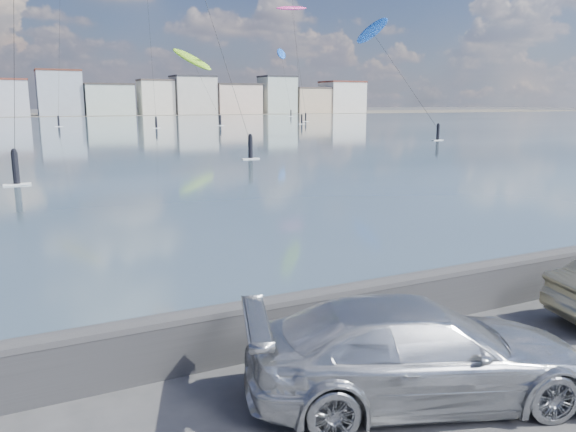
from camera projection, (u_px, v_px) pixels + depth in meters
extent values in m
plane|color=#333335|center=(351.00, 430.00, 7.75)|extent=(700.00, 700.00, 0.00)
cube|color=#2C4252|center=(37.00, 130.00, 88.20)|extent=(500.00, 177.00, 0.00)
cube|color=#4C473D|center=(22.00, 115.00, 183.61)|extent=(500.00, 60.00, 0.00)
cube|color=#28282B|center=(270.00, 330.00, 10.03)|extent=(400.00, 0.35, 0.90)
cylinder|color=#28282B|center=(270.00, 306.00, 9.94)|extent=(400.00, 0.36, 0.36)
cube|color=#9EA8B7|center=(60.00, 94.00, 174.69)|extent=(13.00, 10.00, 13.50)
cube|color=#562D23|center=(58.00, 70.00, 173.28)|extent=(13.26, 10.20, 0.60)
cube|color=#B7C6BC|center=(108.00, 100.00, 181.36)|extent=(15.00, 12.00, 9.50)
cube|color=#383330|center=(107.00, 84.00, 180.34)|extent=(15.30, 12.24, 0.60)
cube|color=silver|center=(156.00, 98.00, 187.90)|extent=(11.00, 9.00, 11.00)
cube|color=#4C423D|center=(155.00, 80.00, 186.74)|extent=(11.22, 9.18, 0.60)
cube|color=beige|center=(193.00, 96.00, 193.36)|extent=(14.00, 11.00, 12.50)
cube|color=#2D2D33|center=(193.00, 76.00, 192.05)|extent=(14.28, 11.22, 0.60)
cube|color=beige|center=(236.00, 100.00, 200.31)|extent=(16.00, 12.00, 10.00)
cube|color=#383330|center=(235.00, 84.00, 199.25)|extent=(16.32, 12.24, 0.60)
cube|color=#B7C6BC|center=(277.00, 96.00, 207.13)|extent=(12.00, 10.00, 13.00)
cube|color=#2D2D33|center=(277.00, 77.00, 205.77)|extent=(12.24, 10.20, 0.60)
cube|color=#CCB293|center=(309.00, 101.00, 213.37)|extent=(14.00, 11.00, 9.00)
cube|color=#4C423D|center=(310.00, 88.00, 212.40)|extent=(14.28, 11.22, 0.60)
cube|color=white|center=(342.00, 98.00, 219.38)|extent=(15.00, 12.00, 11.50)
cube|color=brown|center=(342.00, 82.00, 218.16)|extent=(15.30, 12.24, 0.60)
imported|color=silver|center=(418.00, 351.00, 8.46)|extent=(5.65, 3.69, 1.52)
ellipsoid|color=blue|center=(372.00, 31.00, 69.78)|extent=(3.27, 7.88, 2.95)
cube|color=white|center=(438.00, 140.00, 64.92)|extent=(1.40, 0.42, 0.08)
cylinder|color=black|center=(438.00, 132.00, 64.73)|extent=(0.36, 0.36, 1.70)
sphere|color=black|center=(438.00, 124.00, 64.55)|extent=(0.28, 0.28, 0.28)
cylinder|color=black|center=(404.00, 78.00, 67.22)|extent=(2.88, 9.92, 11.72)
cube|color=white|center=(251.00, 159.00, 43.89)|extent=(1.40, 0.42, 0.08)
cylinder|color=black|center=(250.00, 147.00, 43.71)|extent=(0.36, 0.36, 1.70)
sphere|color=black|center=(250.00, 135.00, 43.53)|extent=(0.28, 0.28, 0.28)
ellipsoid|color=blue|center=(281.00, 54.00, 170.59)|extent=(5.83, 9.32, 5.09)
cube|color=white|center=(291.00, 116.00, 166.36)|extent=(1.40, 0.42, 0.08)
cylinder|color=black|center=(291.00, 113.00, 166.18)|extent=(0.36, 0.36, 1.70)
sphere|color=black|center=(291.00, 110.00, 166.00)|extent=(0.28, 0.28, 0.28)
cylinder|color=black|center=(286.00, 82.00, 168.35)|extent=(0.99, 8.62, 17.36)
ellipsoid|color=#E5338C|center=(291.00, 8.00, 124.88)|extent=(8.23, 3.15, 2.06)
cube|color=white|center=(306.00, 121.00, 124.45)|extent=(1.40, 0.42, 0.08)
cylinder|color=black|center=(306.00, 117.00, 124.27)|extent=(0.36, 0.36, 1.70)
sphere|color=black|center=(306.00, 113.00, 124.09)|extent=(0.28, 0.28, 0.28)
cylinder|color=black|center=(299.00, 62.00, 124.54)|extent=(0.42, 6.37, 23.50)
cube|color=white|center=(156.00, 128.00, 94.09)|extent=(1.40, 0.42, 0.08)
cylinder|color=black|center=(156.00, 123.00, 93.91)|extent=(0.36, 0.36, 1.70)
sphere|color=black|center=(156.00, 117.00, 93.73)|extent=(0.28, 0.28, 0.28)
cylinder|color=black|center=(149.00, 14.00, 95.02)|extent=(1.49, 10.05, 35.20)
ellipsoid|color=#8CD826|center=(192.00, 59.00, 113.75)|extent=(8.03, 8.48, 6.04)
cube|color=white|center=(220.00, 125.00, 103.96)|extent=(1.40, 0.42, 0.08)
cylinder|color=black|center=(220.00, 121.00, 103.78)|extent=(0.36, 0.36, 1.70)
sphere|color=black|center=(220.00, 116.00, 103.60)|extent=(0.28, 0.28, 0.28)
cylinder|color=black|center=(205.00, 88.00, 108.73)|extent=(0.75, 14.42, 11.53)
cube|color=white|center=(17.00, 184.00, 30.31)|extent=(1.40, 0.42, 0.08)
cylinder|color=black|center=(15.00, 168.00, 30.12)|extent=(0.36, 0.36, 1.70)
sphere|color=black|center=(14.00, 151.00, 29.94)|extent=(0.28, 0.28, 0.28)
cube|color=white|center=(302.00, 124.00, 111.11)|extent=(1.40, 0.42, 0.08)
cylinder|color=black|center=(302.00, 119.00, 110.93)|extent=(0.36, 0.36, 1.70)
sphere|color=black|center=(302.00, 115.00, 110.75)|extent=(0.28, 0.28, 0.28)
cylinder|color=black|center=(296.00, 45.00, 110.93)|extent=(0.63, 6.32, 28.09)
cube|color=white|center=(59.00, 126.00, 99.82)|extent=(1.40, 0.42, 0.08)
cylinder|color=black|center=(59.00, 121.00, 99.64)|extent=(0.36, 0.36, 1.70)
sphere|color=black|center=(58.00, 116.00, 99.46)|extent=(0.28, 0.28, 0.28)
cylinder|color=black|center=(59.00, 51.00, 100.95)|extent=(2.72, 7.35, 24.00)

